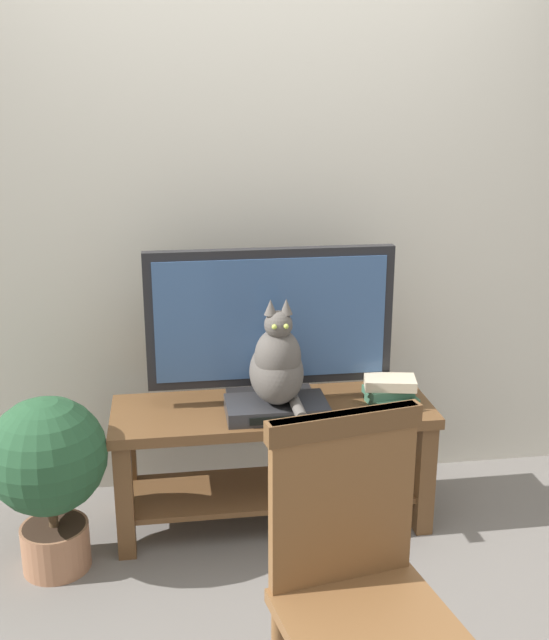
% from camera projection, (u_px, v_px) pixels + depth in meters
% --- Properties ---
extents(ground_plane, '(12.00, 12.00, 0.00)m').
position_uv_depth(ground_plane, '(289.00, 601.00, 2.79)').
color(ground_plane, slate).
extents(back_wall, '(7.00, 0.12, 2.80)m').
position_uv_depth(back_wall, '(254.00, 184.00, 3.33)').
color(back_wall, beige).
rests_on(back_wall, ground).
extents(tv_stand, '(1.33, 0.45, 0.53)m').
position_uv_depth(tv_stand, '(273.00, 442.00, 3.20)').
color(tv_stand, brown).
rests_on(tv_stand, ground).
extents(tv, '(1.02, 0.20, 0.66)m').
position_uv_depth(tv, '(271.00, 323.00, 3.11)').
color(tv, black).
rests_on(tv, tv_stand).
extents(media_box, '(0.41, 0.23, 0.06)m').
position_uv_depth(media_box, '(276.00, 408.00, 3.07)').
color(media_box, '#2D2D30').
rests_on(media_box, tv_stand).
extents(cat, '(0.22, 0.36, 0.44)m').
position_uv_depth(cat, '(277.00, 365.00, 3.00)').
color(cat, '#514C47').
rests_on(cat, media_box).
extents(wooden_chair, '(0.50, 0.50, 1.01)m').
position_uv_depth(wooden_chair, '(358.00, 579.00, 1.97)').
color(wooden_chair, brown).
rests_on(wooden_chair, ground).
extents(book_stack, '(0.23, 0.18, 0.12)m').
position_uv_depth(book_stack, '(390.00, 391.00, 3.17)').
color(book_stack, '#38664C').
rests_on(book_stack, tv_stand).
extents(potted_plant, '(0.45, 0.45, 0.71)m').
position_uv_depth(potted_plant, '(48.00, 468.00, 2.86)').
color(potted_plant, '#9E6B4C').
rests_on(potted_plant, ground).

